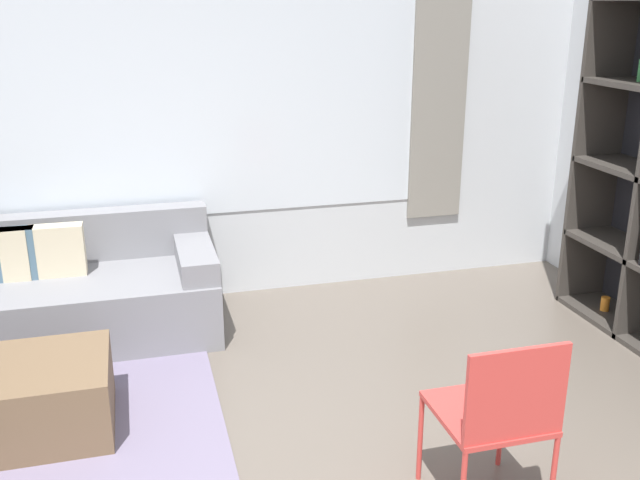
{
  "coord_description": "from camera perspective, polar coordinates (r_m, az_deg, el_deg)",
  "views": [
    {
      "loc": [
        -0.59,
        -2.0,
        2.13
      ],
      "look_at": [
        0.41,
        1.7,
        0.85
      ],
      "focal_mm": 40.0,
      "sensor_mm": 36.0,
      "label": 1
    }
  ],
  "objects": [
    {
      "name": "wall_back",
      "position": [
        5.21,
        -8.56,
        9.75
      ],
      "size": [
        6.83,
        0.11,
        2.7
      ],
      "color": "silver",
      "rests_on": "ground_plane"
    },
    {
      "name": "ottoman",
      "position": [
        4.04,
        -22.29,
        -11.72
      ],
      "size": [
        0.83,
        0.65,
        0.39
      ],
      "color": "brown",
      "rests_on": "ground_plane"
    },
    {
      "name": "folding_chair",
      "position": [
        3.14,
        14.09,
        -13.09
      ],
      "size": [
        0.44,
        0.46,
        0.86
      ],
      "rotation": [
        0.0,
        0.0,
        3.14
      ],
      "color": "#CC3D38",
      "rests_on": "ground_plane"
    },
    {
      "name": "couch_main",
      "position": [
        5.0,
        -19.5,
        -4.12
      ],
      "size": [
        1.89,
        0.89,
        0.77
      ],
      "color": "gray",
      "rests_on": "ground_plane"
    }
  ]
}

